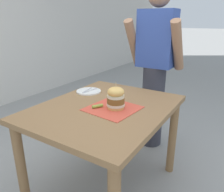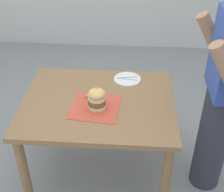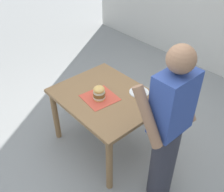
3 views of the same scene
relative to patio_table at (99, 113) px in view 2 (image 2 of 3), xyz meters
name	(u,v)px [view 2 (image 2 of 3)]	position (x,y,z in m)	size (l,w,h in m)	color
ground_plane	(101,170)	(0.00, 0.00, -0.63)	(80.00, 80.00, 0.00)	gray
patio_table	(99,113)	(0.00, 0.00, 0.00)	(0.91, 1.12, 0.75)	olive
serving_paper	(95,107)	(0.08, -0.01, 0.12)	(0.34, 0.34, 0.00)	#D64C38
sandwich	(97,99)	(0.10, 0.00, 0.20)	(0.13, 0.13, 0.20)	#E5B25B
pickle_spear	(90,97)	(-0.02, -0.06, 0.13)	(0.02, 0.02, 0.08)	#8EA83D
side_plate_with_forks	(127,79)	(-0.31, 0.20, 0.12)	(0.22, 0.22, 0.02)	white
diner_across_table	(224,93)	(0.04, 0.87, 0.25)	(0.55, 0.35, 1.69)	#33333D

